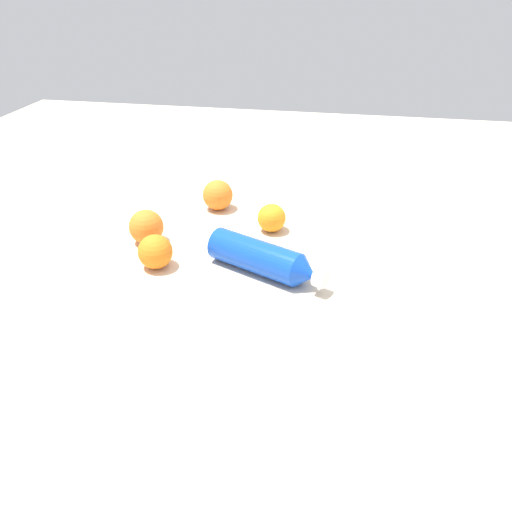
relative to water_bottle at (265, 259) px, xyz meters
The scene contains 6 objects.
ground_plane 0.05m from the water_bottle, ahead, with size 2.40×2.40×0.00m, color beige.
water_bottle is the anchor object (origin of this frame).
orange_0 0.32m from the water_bottle, 30.64° to the left, with size 0.07×0.07×0.07m, color orange.
orange_1 0.18m from the water_bottle, ahead, with size 0.06×0.06×0.06m, color orange.
orange_2 0.21m from the water_bottle, 93.89° to the left, with size 0.07×0.07×0.07m, color orange.
orange_3 0.28m from the water_bottle, 73.31° to the left, with size 0.07×0.07×0.07m, color orange.
Camera 1 is at (-0.88, -0.14, 0.52)m, focal length 36.45 mm.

